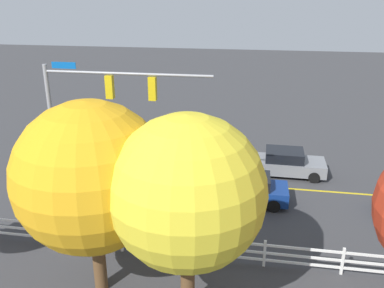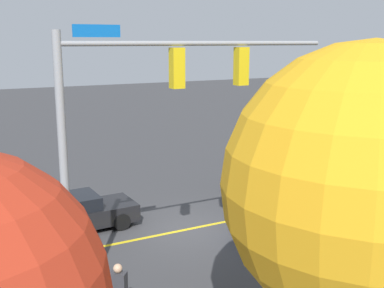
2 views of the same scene
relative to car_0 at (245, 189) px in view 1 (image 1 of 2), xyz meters
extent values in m
plane|color=#38383A|center=(3.43, -1.88, -0.72)|extent=(120.00, 120.00, 0.00)
cube|color=gold|center=(-0.57, -1.88, -0.71)|extent=(28.00, 0.16, 0.01)
cylinder|color=gray|center=(8.81, 2.33, 2.85)|extent=(0.20, 0.20, 7.14)
cylinder|color=gray|center=(5.12, 2.33, 6.13)|extent=(7.39, 0.12, 0.12)
cube|color=#0C59B2|center=(7.91, 2.35, 6.41)|extent=(1.10, 0.03, 0.28)
cube|color=gold|center=(5.91, 2.33, 5.53)|extent=(0.32, 0.28, 1.00)
sphere|color=red|center=(5.91, 2.18, 5.85)|extent=(0.17, 0.17, 0.17)
sphere|color=orange|center=(5.91, 2.18, 5.53)|extent=(0.17, 0.17, 0.17)
sphere|color=#148C19|center=(5.91, 2.18, 5.21)|extent=(0.17, 0.17, 0.17)
cube|color=gold|center=(4.01, 2.33, 5.53)|extent=(0.32, 0.28, 1.00)
sphere|color=red|center=(4.01, 2.18, 5.85)|extent=(0.17, 0.17, 0.17)
sphere|color=orange|center=(4.01, 2.18, 5.53)|extent=(0.17, 0.17, 0.17)
sphere|color=#148C19|center=(4.01, 2.18, 5.21)|extent=(0.17, 0.17, 0.17)
cube|color=navy|center=(0.05, 0.00, -0.14)|extent=(4.43, 1.82, 0.72)
cube|color=black|center=(-0.17, 0.00, 0.49)|extent=(2.15, 1.62, 0.55)
cylinder|color=black|center=(1.54, 0.84, -0.40)|extent=(0.64, 0.23, 0.64)
cylinder|color=black|center=(1.56, -0.81, -0.40)|extent=(0.64, 0.23, 0.64)
cylinder|color=black|center=(-1.45, 0.81, -0.40)|extent=(0.64, 0.23, 0.64)
cylinder|color=black|center=(-1.44, -0.84, -0.40)|extent=(0.64, 0.23, 0.64)
cube|color=black|center=(7.24, -3.75, -0.17)|extent=(4.69, 1.94, 0.65)
cube|color=black|center=(7.48, -3.74, 0.39)|extent=(2.32, 1.67, 0.48)
cylinder|color=black|center=(5.70, -4.63, -0.40)|extent=(0.65, 0.24, 0.64)
cylinder|color=black|center=(5.64, -2.99, -0.40)|extent=(0.65, 0.24, 0.64)
cylinder|color=black|center=(8.85, -4.51, -0.40)|extent=(0.65, 0.24, 0.64)
cylinder|color=black|center=(8.78, -2.87, -0.40)|extent=(0.65, 0.24, 0.64)
cube|color=slate|center=(-2.31, -3.81, -0.15)|extent=(4.30, 1.95, 0.70)
cube|color=black|center=(-2.10, -3.82, 0.49)|extent=(2.17, 1.74, 0.58)
cylinder|color=black|center=(-3.78, -4.69, -0.40)|extent=(0.64, 0.23, 0.64)
cylinder|color=black|center=(-3.76, -2.90, -0.40)|extent=(0.64, 0.23, 0.64)
cylinder|color=black|center=(-0.87, -4.72, -0.40)|extent=(0.64, 0.23, 0.64)
cylinder|color=black|center=(-0.85, -2.94, -0.40)|extent=(0.64, 0.23, 0.64)
cylinder|color=#3F3F42|center=(7.73, 2.99, -0.29)|extent=(0.16, 0.16, 0.85)
cylinder|color=#3F3F42|center=(7.88, 2.86, -0.29)|extent=(0.16, 0.16, 0.85)
cube|color=#333338|center=(7.81, 2.92, 0.44)|extent=(0.47, 0.46, 0.62)
sphere|color=tan|center=(7.81, 2.92, 0.86)|extent=(0.22, 0.22, 0.22)
cube|color=white|center=(-3.91, 5.15, -0.14)|extent=(0.10, 0.10, 1.15)
cube|color=white|center=(-1.02, 5.15, -0.14)|extent=(0.10, 0.10, 1.15)
cube|color=white|center=(1.87, 5.15, -0.14)|extent=(0.10, 0.10, 1.15)
cube|color=white|center=(4.76, 5.15, -0.14)|extent=(0.10, 0.10, 1.15)
cube|color=white|center=(7.65, 5.15, -0.14)|extent=(0.10, 0.10, 1.15)
cube|color=white|center=(0.43, 5.15, 0.23)|extent=(26.00, 0.06, 0.09)
cube|color=white|center=(0.43, 5.15, -0.12)|extent=(26.00, 0.06, 0.09)
cube|color=white|center=(0.43, 5.15, -0.44)|extent=(26.00, 0.06, 0.09)
cylinder|color=brown|center=(4.76, 7.42, 0.55)|extent=(0.46, 0.46, 2.54)
sphere|color=gold|center=(4.76, 7.42, 3.71)|extent=(5.05, 5.05, 5.05)
cylinder|color=brown|center=(1.49, 8.01, 0.61)|extent=(0.46, 0.46, 2.66)
sphere|color=yellow|center=(1.49, 8.01, 3.74)|extent=(4.79, 4.79, 4.79)
camera|label=1|loc=(-0.48, 18.60, 9.24)|focal=37.78mm
camera|label=2|loc=(11.16, 13.09, 6.18)|focal=44.81mm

